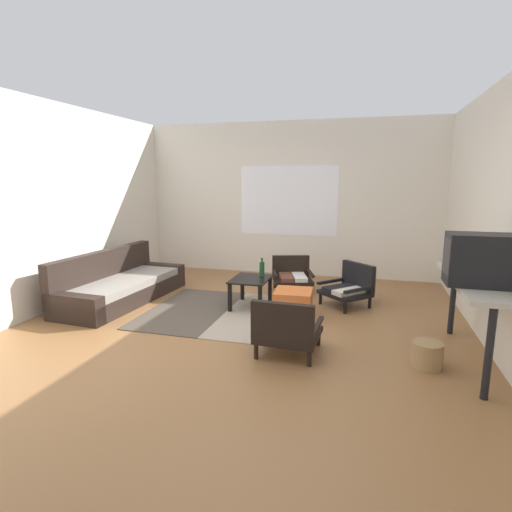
{
  "coord_description": "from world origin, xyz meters",
  "views": [
    {
      "loc": [
        1.37,
        -4.13,
        1.71
      ],
      "look_at": [
        0.04,
        0.68,
        0.76
      ],
      "focal_mm": 28.41,
      "sensor_mm": 36.0,
      "label": 1
    }
  ],
  "objects_px": {
    "clay_vase": "(463,259)",
    "armchair_corner": "(349,286)",
    "coffee_table": "(251,284)",
    "console_shelf": "(471,289)",
    "glass_bottle": "(262,269)",
    "armchair_striped_foreground": "(287,329)",
    "couch": "(120,286)",
    "wicker_basket": "(427,355)",
    "armchair_by_window": "(292,275)",
    "crt_television": "(480,260)",
    "ottoman_orange": "(293,304)"
  },
  "relations": [
    {
      "from": "clay_vase",
      "to": "armchair_corner",
      "type": "bearing_deg",
      "value": 137.12
    },
    {
      "from": "coffee_table",
      "to": "console_shelf",
      "type": "distance_m",
      "value": 2.67
    },
    {
      "from": "armchair_corner",
      "to": "glass_bottle",
      "type": "bearing_deg",
      "value": -165.96
    },
    {
      "from": "console_shelf",
      "to": "coffee_table",
      "type": "bearing_deg",
      "value": 156.84
    },
    {
      "from": "coffee_table",
      "to": "armchair_corner",
      "type": "xyz_separation_m",
      "value": [
        1.28,
        0.43,
        -0.05
      ]
    },
    {
      "from": "armchair_striped_foreground",
      "to": "console_shelf",
      "type": "distance_m",
      "value": 1.75
    },
    {
      "from": "couch",
      "to": "armchair_striped_foreground",
      "type": "xyz_separation_m",
      "value": [
        2.65,
        -1.18,
        0.05
      ]
    },
    {
      "from": "armchair_corner",
      "to": "wicker_basket",
      "type": "xyz_separation_m",
      "value": [
        0.78,
        -1.71,
        -0.15
      ]
    },
    {
      "from": "couch",
      "to": "wicker_basket",
      "type": "bearing_deg",
      "value": -15.36
    },
    {
      "from": "armchair_by_window",
      "to": "coffee_table",
      "type": "bearing_deg",
      "value": -111.41
    },
    {
      "from": "crt_television",
      "to": "glass_bottle",
      "type": "relative_size",
      "value": 2.13
    },
    {
      "from": "armchair_striped_foreground",
      "to": "crt_television",
      "type": "relative_size",
      "value": 1.15
    },
    {
      "from": "wicker_basket",
      "to": "clay_vase",
      "type": "bearing_deg",
      "value": 60.54
    },
    {
      "from": "crt_television",
      "to": "glass_bottle",
      "type": "height_order",
      "value": "crt_television"
    },
    {
      "from": "crt_television",
      "to": "clay_vase",
      "type": "distance_m",
      "value": 0.64
    },
    {
      "from": "clay_vase",
      "to": "wicker_basket",
      "type": "xyz_separation_m",
      "value": [
        -0.36,
        -0.65,
        -0.8
      ]
    },
    {
      "from": "coffee_table",
      "to": "armchair_by_window",
      "type": "xyz_separation_m",
      "value": [
        0.38,
        0.98,
        -0.07
      ]
    },
    {
      "from": "armchair_striped_foreground",
      "to": "console_shelf",
      "type": "bearing_deg",
      "value": 11.37
    },
    {
      "from": "ottoman_orange",
      "to": "glass_bottle",
      "type": "distance_m",
      "value": 0.73
    },
    {
      "from": "ottoman_orange",
      "to": "clay_vase",
      "type": "bearing_deg",
      "value": -11.79
    },
    {
      "from": "coffee_table",
      "to": "couch",
      "type": "bearing_deg",
      "value": -174.12
    },
    {
      "from": "clay_vase",
      "to": "crt_television",
      "type": "bearing_deg",
      "value": -90.29
    },
    {
      "from": "armchair_by_window",
      "to": "console_shelf",
      "type": "distance_m",
      "value": 2.91
    },
    {
      "from": "coffee_table",
      "to": "armchair_by_window",
      "type": "height_order",
      "value": "armchair_by_window"
    },
    {
      "from": "coffee_table",
      "to": "armchair_corner",
      "type": "bearing_deg",
      "value": 18.81
    },
    {
      "from": "armchair_striped_foreground",
      "to": "crt_television",
      "type": "height_order",
      "value": "crt_television"
    },
    {
      "from": "couch",
      "to": "armchair_by_window",
      "type": "xyz_separation_m",
      "value": [
        2.27,
        1.17,
        0.04
      ]
    },
    {
      "from": "armchair_by_window",
      "to": "glass_bottle",
      "type": "distance_m",
      "value": 0.91
    },
    {
      "from": "armchair_by_window",
      "to": "ottoman_orange",
      "type": "bearing_deg",
      "value": -78.9
    },
    {
      "from": "couch",
      "to": "armchair_striped_foreground",
      "type": "bearing_deg",
      "value": -23.97
    },
    {
      "from": "couch",
      "to": "crt_television",
      "type": "relative_size",
      "value": 3.9
    },
    {
      "from": "armchair_striped_foreground",
      "to": "glass_bottle",
      "type": "distance_m",
      "value": 1.67
    },
    {
      "from": "armchair_striped_foreground",
      "to": "wicker_basket",
      "type": "height_order",
      "value": "armchair_striped_foreground"
    },
    {
      "from": "clay_vase",
      "to": "wicker_basket",
      "type": "height_order",
      "value": "clay_vase"
    },
    {
      "from": "couch",
      "to": "glass_bottle",
      "type": "distance_m",
      "value": 2.05
    },
    {
      "from": "coffee_table",
      "to": "armchair_corner",
      "type": "distance_m",
      "value": 1.35
    },
    {
      "from": "armchair_by_window",
      "to": "ottoman_orange",
      "type": "relative_size",
      "value": 1.58
    },
    {
      "from": "console_shelf",
      "to": "clay_vase",
      "type": "xyz_separation_m",
      "value": [
        0.0,
        0.41,
        0.21
      ]
    },
    {
      "from": "armchair_by_window",
      "to": "wicker_basket",
      "type": "relative_size",
      "value": 2.62
    },
    {
      "from": "couch",
      "to": "console_shelf",
      "type": "height_order",
      "value": "console_shelf"
    },
    {
      "from": "armchair_by_window",
      "to": "wicker_basket",
      "type": "xyz_separation_m",
      "value": [
        1.68,
        -2.26,
        -0.13
      ]
    },
    {
      "from": "armchair_by_window",
      "to": "armchair_corner",
      "type": "height_order",
      "value": "armchair_corner"
    },
    {
      "from": "ottoman_orange",
      "to": "coffee_table",
      "type": "bearing_deg",
      "value": 157.7
    },
    {
      "from": "armchair_corner",
      "to": "clay_vase",
      "type": "xyz_separation_m",
      "value": [
        1.15,
        -1.07,
        0.65
      ]
    },
    {
      "from": "coffee_table",
      "to": "wicker_basket",
      "type": "relative_size",
      "value": 2.27
    },
    {
      "from": "couch",
      "to": "glass_bottle",
      "type": "relative_size",
      "value": 8.31
    },
    {
      "from": "glass_bottle",
      "to": "wicker_basket",
      "type": "xyz_separation_m",
      "value": [
        1.94,
        -1.42,
        -0.39
      ]
    },
    {
      "from": "clay_vase",
      "to": "couch",
      "type": "bearing_deg",
      "value": 174.2
    },
    {
      "from": "armchair_striped_foreground",
      "to": "ottoman_orange",
      "type": "distance_m",
      "value": 1.13
    },
    {
      "from": "armchair_by_window",
      "to": "armchair_striped_foreground",
      "type": "height_order",
      "value": "armchair_striped_foreground"
    }
  ]
}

